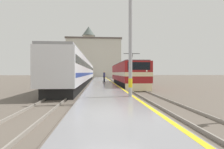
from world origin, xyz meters
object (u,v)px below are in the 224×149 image
Objects in this scene: person_on_platform at (104,76)px; clock_tower at (89,50)px; catenary_mast at (131,30)px; passenger_train at (82,72)px; locomotive_train at (127,74)px.

clock_tower is (-5.23, 49.47, 10.76)m from person_on_platform.
person_on_platform is at bearing 93.96° from catenary_mast.
catenary_mast is 67.64m from clock_tower.
passenger_train is 4.83× the size of catenary_mast.
locomotive_train is 4.95m from person_on_platform.
locomotive_train is 54.93m from clock_tower.
person_on_platform is (4.03, -4.48, -0.83)m from passenger_train.
person_on_platform is 50.89m from clock_tower.
catenary_mast is at bearing -97.98° from locomotive_train.
passenger_train is at bearing 130.77° from locomotive_train.
passenger_train reaches higher than person_on_platform.
locomotive_train is at bearing 82.02° from catenary_mast.
catenary_mast reaches higher than person_on_platform.
locomotive_train is 8.64× the size of person_on_platform.
locomotive_train is 14.12m from catenary_mast.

